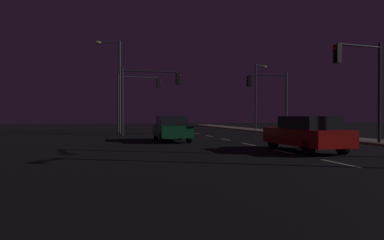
% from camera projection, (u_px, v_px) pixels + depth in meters
% --- Properties ---
extents(ground_plane, '(112.00, 112.00, 0.00)m').
position_uv_depth(ground_plane, '(244.00, 144.00, 19.71)').
color(ground_plane, black).
rests_on(ground_plane, ground).
extents(sidewalk_right, '(2.50, 77.00, 0.14)m').
position_uv_depth(sidewalk_right, '(358.00, 140.00, 21.37)').
color(sidewalk_right, '#9E937F').
rests_on(sidewalk_right, ground).
extents(lane_markings_center, '(0.14, 50.00, 0.01)m').
position_uv_depth(lane_markings_center, '(225.00, 139.00, 23.12)').
color(lane_markings_center, silver).
rests_on(lane_markings_center, ground).
extents(lane_edge_line, '(0.14, 53.00, 0.01)m').
position_uv_depth(lane_edge_line, '(295.00, 137.00, 25.92)').
color(lane_edge_line, gold).
rests_on(lane_edge_line, ground).
extents(car, '(2.03, 4.48, 1.57)m').
position_uv_depth(car, '(306.00, 133.00, 15.09)').
color(car, '#B71414').
rests_on(car, ground).
extents(car_oncoming, '(1.83, 4.40, 1.57)m').
position_uv_depth(car_oncoming, '(171.00, 128.00, 21.42)').
color(car_oncoming, '#14592D').
rests_on(car_oncoming, ground).
extents(traffic_light_mid_right, '(3.19, 0.61, 5.43)m').
position_uv_depth(traffic_light_mid_right, '(361.00, 72.00, 18.33)').
color(traffic_light_mid_right, '#2D3033').
rests_on(traffic_light_mid_right, sidewalk_right).
extents(traffic_light_mid_left, '(4.35, 0.75, 5.72)m').
position_uv_depth(traffic_light_mid_left, '(137.00, 91.00, 34.41)').
color(traffic_light_mid_left, '#4C4C51').
rests_on(traffic_light_mid_left, ground).
extents(traffic_light_near_right, '(3.45, 0.73, 5.11)m').
position_uv_depth(traffic_light_near_right, '(269.00, 90.00, 28.69)').
color(traffic_light_near_right, '#4C4C51').
rests_on(traffic_light_near_right, sidewalk_right).
extents(traffic_light_near_left, '(4.86, 0.35, 5.47)m').
position_uv_depth(traffic_light_near_left, '(148.00, 88.00, 28.16)').
color(traffic_light_near_left, '#38383D').
rests_on(traffic_light_near_left, ground).
extents(street_lamp_far_end, '(1.66, 0.77, 7.14)m').
position_uv_depth(street_lamp_far_end, '(257.00, 90.00, 37.47)').
color(street_lamp_far_end, '#38383D').
rests_on(street_lamp_far_end, sidewalk_right).
extents(street_lamp_corner, '(2.26, 0.40, 8.30)m').
position_uv_depth(street_lamp_corner, '(116.00, 78.00, 30.79)').
color(street_lamp_corner, '#4C4C51').
rests_on(street_lamp_corner, ground).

